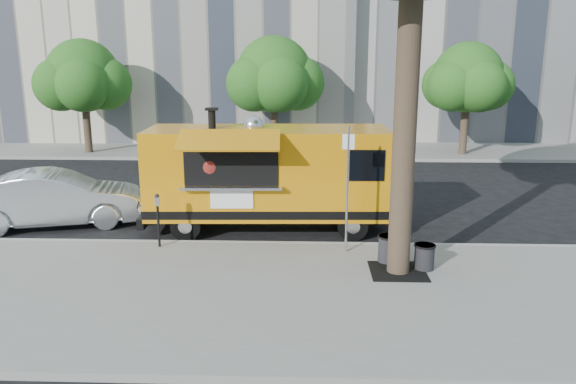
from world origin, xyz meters
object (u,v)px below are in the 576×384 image
at_px(far_tree_a, 83,76).
at_px(sedan, 56,199).
at_px(sign_post, 347,182).
at_px(trash_bin_right, 424,256).
at_px(far_tree_b, 274,75).
at_px(trash_bin_left, 389,248).
at_px(parking_meter, 158,214).
at_px(food_truck, 267,175).
at_px(far_tree_c, 468,78).

xyz_separation_m(far_tree_a, sedan, (3.53, -11.54, -2.99)).
xyz_separation_m(sign_post, trash_bin_right, (1.64, -1.07, -1.40)).
relative_size(far_tree_a, trash_bin_right, 9.52).
relative_size(far_tree_b, trash_bin_left, 8.83).
distance_m(parking_meter, trash_bin_left, 5.56).
xyz_separation_m(parking_meter, food_truck, (2.52, 1.92, 0.59)).
distance_m(far_tree_a, far_tree_c, 18.00).
distance_m(sedan, trash_bin_left, 9.42).
height_order(far_tree_c, food_truck, far_tree_c).
height_order(far_tree_b, sedan, far_tree_b).
height_order(parking_meter, trash_bin_right, parking_meter).
distance_m(far_tree_a, trash_bin_left, 19.41).
distance_m(sign_post, food_truck, 2.95).
xyz_separation_m(far_tree_b, food_truck, (0.52, -12.13, -2.26)).
xyz_separation_m(food_truck, sedan, (-5.99, 0.19, -0.78)).
relative_size(sign_post, trash_bin_right, 5.33).
bearing_deg(far_tree_c, food_truck, -125.63).
relative_size(far_tree_a, trash_bin_left, 8.60).
bearing_deg(sign_post, food_truck, 133.76).
xyz_separation_m(far_tree_a, trash_bin_right, (13.19, -14.92, -3.32)).
relative_size(sign_post, sedan, 0.63).
xyz_separation_m(sedan, trash_bin_right, (9.66, -3.39, -0.34)).
height_order(far_tree_a, food_truck, far_tree_a).
bearing_deg(trash_bin_right, sign_post, 146.82).
distance_m(far_tree_c, food_truck, 14.71).
distance_m(far_tree_b, trash_bin_left, 15.67).
relative_size(parking_meter, food_truck, 0.19).
xyz_separation_m(far_tree_a, trash_bin_left, (12.47, -14.50, -3.29)).
relative_size(far_tree_b, food_truck, 0.80).
relative_size(far_tree_b, sedan, 1.15).
bearing_deg(far_tree_a, food_truck, -50.94).
bearing_deg(sedan, trash_bin_left, -123.60).
relative_size(sedan, trash_bin_right, 8.50).
distance_m(sedan, trash_bin_right, 10.24).
relative_size(sedan, trash_bin_left, 7.67).
xyz_separation_m(far_tree_c, food_truck, (-8.48, -11.83, -2.15)).
xyz_separation_m(far_tree_a, far_tree_c, (18.00, 0.10, -0.06)).
bearing_deg(sign_post, far_tree_b, 100.15).
height_order(far_tree_b, sign_post, far_tree_b).
relative_size(parking_meter, sedan, 0.28).
relative_size(far_tree_a, parking_meter, 4.01).
height_order(far_tree_a, trash_bin_left, far_tree_a).
xyz_separation_m(far_tree_c, trash_bin_left, (-5.53, -14.60, -3.24)).
relative_size(sign_post, parking_meter, 2.25).
bearing_deg(far_tree_b, sign_post, -79.85).
height_order(trash_bin_left, trash_bin_right, trash_bin_left).
height_order(sign_post, parking_meter, sign_post).
xyz_separation_m(sign_post, parking_meter, (-4.55, 0.20, -0.87)).
height_order(food_truck, trash_bin_left, food_truck).
height_order(food_truck, trash_bin_right, food_truck).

